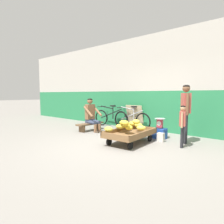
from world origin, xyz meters
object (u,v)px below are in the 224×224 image
object	(u,v)px
banana_cart	(130,134)
bicycle_near_left	(111,118)
low_bench	(90,125)
plastic_crate	(160,133)
sign_board	(135,117)
weighing_scale	(160,123)
bicycle_far_left	(131,120)
customer_adult	(186,107)
vendor_seated	(92,115)
customer_child	(183,122)
shopping_bag	(161,137)

from	to	relation	value
banana_cart	bicycle_near_left	bearing A→B (deg)	142.37
banana_cart	low_bench	world-z (taller)	banana_cart
plastic_crate	sign_board	xyz separation A→B (m)	(-1.50, 0.92, 0.29)
plastic_crate	weighing_scale	xyz separation A→B (m)	(0.00, -0.00, 0.30)
bicycle_far_left	plastic_crate	bearing A→B (deg)	-25.93
weighing_scale	customer_adult	world-z (taller)	customer_adult
vendor_seated	bicycle_far_left	size ratio (longest dim) A/B	0.69
low_bench	vendor_seated	size ratio (longest dim) A/B	0.97
sign_board	customer_child	distance (m)	2.78
low_bench	vendor_seated	distance (m)	0.38
banana_cart	sign_board	bearing A→B (deg)	121.33
banana_cart	bicycle_far_left	world-z (taller)	bicycle_far_left
weighing_scale	sign_board	bearing A→B (deg)	148.34
sign_board	customer_child	xyz separation A→B (m)	(2.36, -1.45, 0.19)
bicycle_near_left	customer_child	xyz separation A→B (m)	(3.31, -1.16, 0.28)
low_bench	customer_adult	world-z (taller)	customer_adult
banana_cart	low_bench	size ratio (longest dim) A/B	1.35
banana_cart	customer_adult	world-z (taller)	customer_adult
banana_cart	vendor_seated	distance (m)	2.13
vendor_seated	weighing_scale	size ratio (longest dim) A/B	3.80
shopping_bag	customer_child	bearing A→B (deg)	-17.42
plastic_crate	bicycle_near_left	distance (m)	2.53
vendor_seated	shopping_bag	bearing A→B (deg)	3.38
weighing_scale	bicycle_near_left	size ratio (longest dim) A/B	0.18
low_bench	customer_adult	distance (m)	3.32
banana_cart	customer_adult	size ratio (longest dim) A/B	0.97
banana_cart	bicycle_near_left	size ratio (longest dim) A/B	0.90
plastic_crate	bicycle_near_left	bearing A→B (deg)	165.52
plastic_crate	vendor_seated	bearing A→B (deg)	-168.74
weighing_scale	customer_child	xyz separation A→B (m)	(0.86, -0.53, 0.18)
low_bench	bicycle_far_left	bearing A→B (deg)	52.71
bicycle_near_left	shopping_bag	xyz separation A→B (m)	(2.64, -0.95, -0.23)
bicycle_far_left	customer_child	bearing A→B (deg)	-27.98
bicycle_near_left	shopping_bag	bearing A→B (deg)	-19.78
sign_board	low_bench	bearing A→B (deg)	-124.66
banana_cart	vendor_seated	world-z (taller)	vendor_seated
vendor_seated	shopping_bag	distance (m)	2.62
banana_cart	customer_child	size ratio (longest dim) A/B	1.46
low_bench	sign_board	world-z (taller)	sign_board
plastic_crate	customer_adult	distance (m)	1.09
bicycle_near_left	customer_child	size ratio (longest dim) A/B	1.63
vendor_seated	bicycle_far_left	distance (m)	1.49
plastic_crate	bicycle_far_left	world-z (taller)	bicycle_far_left
plastic_crate	weighing_scale	bearing A→B (deg)	-90.00
banana_cart	vendor_seated	bearing A→B (deg)	165.57
plastic_crate	bicycle_far_left	distance (m)	1.72
plastic_crate	customer_child	distance (m)	1.12
banana_cart	bicycle_far_left	bearing A→B (deg)	124.67
plastic_crate	customer_adult	xyz separation A→B (m)	(0.74, -0.04, 0.80)
weighing_scale	bicycle_far_left	world-z (taller)	bicycle_far_left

